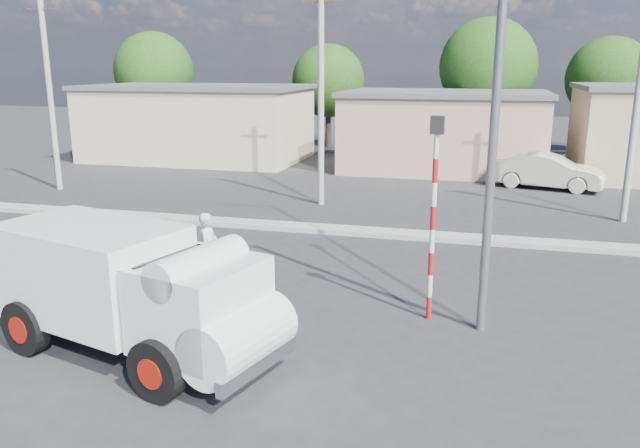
% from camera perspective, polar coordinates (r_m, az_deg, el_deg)
% --- Properties ---
extents(ground_plane, '(120.00, 120.00, 0.00)m').
position_cam_1_polar(ground_plane, '(13.19, -4.93, -9.66)').
color(ground_plane, '#2C2C2F').
rests_on(ground_plane, ground).
extents(median, '(40.00, 0.80, 0.16)m').
position_cam_1_polar(median, '(20.44, 2.63, -0.61)').
color(median, '#99968E').
rests_on(median, ground).
extents(truck, '(6.15, 3.57, 2.40)m').
position_cam_1_polar(truck, '(12.08, -16.61, -5.73)').
color(truck, black).
rests_on(truck, ground).
extents(bicycle, '(1.80, 0.66, 0.94)m').
position_cam_1_polar(bicycle, '(15.01, -9.99, -4.86)').
color(bicycle, black).
rests_on(bicycle, ground).
extents(cyclist, '(0.43, 0.64, 1.74)m').
position_cam_1_polar(cyclist, '(14.89, -10.05, -3.40)').
color(cyclist, silver).
rests_on(cyclist, ground).
extents(car_cream, '(4.94, 2.67, 1.54)m').
position_cam_1_polar(car_cream, '(29.49, 20.11, 4.55)').
color(car_cream, beige).
rests_on(car_cream, ground).
extents(traffic_pole, '(0.28, 0.18, 4.36)m').
position_cam_1_polar(traffic_pole, '(13.14, 10.36, 1.99)').
color(traffic_pole, red).
rests_on(traffic_pole, ground).
extents(streetlight, '(2.34, 0.22, 9.00)m').
position_cam_1_polar(streetlight, '(12.51, 15.12, 12.08)').
color(streetlight, slate).
rests_on(streetlight, ground).
extents(building_row, '(37.80, 7.30, 4.44)m').
position_cam_1_polar(building_row, '(33.60, 9.70, 8.66)').
color(building_row, beige).
rests_on(building_row, ground).
extents(tree_row, '(43.62, 7.43, 8.42)m').
position_cam_1_polar(tree_row, '(39.76, 14.72, 13.39)').
color(tree_row, '#38281E').
rests_on(tree_row, ground).
extents(utility_poles, '(35.40, 0.24, 8.00)m').
position_cam_1_polar(utility_poles, '(23.36, 12.86, 10.86)').
color(utility_poles, '#99968E').
rests_on(utility_poles, ground).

